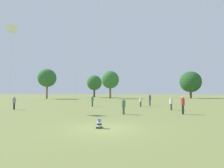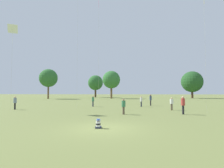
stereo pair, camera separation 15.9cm
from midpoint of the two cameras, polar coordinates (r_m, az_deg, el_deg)
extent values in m
plane|color=olive|center=(10.93, -2.22, -14.21)|extent=(300.00, 300.00, 0.00)
cube|color=#282D47|center=(10.99, -4.07, -13.88)|extent=(0.39, 0.47, 0.10)
cylinder|color=white|center=(10.87, -4.10, -12.89)|extent=(0.31, 0.31, 0.31)
cylinder|color=black|center=(10.87, -4.10, -12.89)|extent=(0.32, 0.32, 0.09)
sphere|color=#A37556|center=(10.84, -4.09, -11.68)|extent=(0.18, 0.18, 0.18)
cylinder|color=#4C70B7|center=(10.83, -4.09, -11.65)|extent=(0.31, 0.31, 0.01)
cylinder|color=#4C70B7|center=(10.83, -4.09, -11.46)|extent=(0.18, 0.18, 0.08)
cylinder|color=#282D42|center=(26.48, -6.08, -6.50)|extent=(0.27, 0.27, 0.79)
cylinder|color=#387A51|center=(26.44, -6.07, -4.98)|extent=(0.49, 0.49, 0.62)
sphere|color=#A37556|center=(26.42, -6.07, -4.11)|extent=(0.21, 0.21, 0.21)
cylinder|color=brown|center=(22.39, 19.10, -7.13)|extent=(0.26, 0.26, 0.75)
cylinder|color=silver|center=(22.35, 19.07, -5.41)|extent=(0.48, 0.48, 0.59)
sphere|color=#DBAD89|center=(22.33, 19.06, -4.43)|extent=(0.20, 0.20, 0.20)
cylinder|color=black|center=(18.68, 22.44, -7.82)|extent=(0.28, 0.28, 0.87)
cylinder|color=#B23833|center=(18.63, 22.40, -5.43)|extent=(0.51, 0.51, 0.69)
sphere|color=#DBAD89|center=(18.61, 22.37, -4.06)|extent=(0.24, 0.24, 0.24)
cylinder|color=black|center=(25.04, -28.97, -6.39)|extent=(0.27, 0.27, 0.81)
cylinder|color=gray|center=(25.00, -28.94, -4.73)|extent=(0.50, 0.50, 0.64)
sphere|color=#DBAD89|center=(24.98, -28.92, -3.78)|extent=(0.22, 0.22, 0.22)
cylinder|color=black|center=(28.57, 12.65, -6.07)|extent=(0.22, 0.22, 0.88)
cylinder|color=#334260|center=(28.53, 12.64, -4.49)|extent=(0.40, 0.40, 0.70)
sphere|color=brown|center=(28.52, 12.63, -3.59)|extent=(0.24, 0.24, 0.24)
cylinder|color=#282D42|center=(26.35, 9.70, -6.51)|extent=(0.27, 0.27, 0.77)
cylinder|color=silver|center=(26.31, 9.69, -5.02)|extent=(0.50, 0.50, 0.61)
sphere|color=#DBAD89|center=(26.30, 9.69, -4.16)|extent=(0.21, 0.21, 0.21)
cylinder|color=brown|center=(17.32, 4.06, -8.65)|extent=(0.23, 0.23, 0.74)
cylinder|color=#387A51|center=(17.26, 4.05, -6.45)|extent=(0.42, 0.42, 0.59)
sphere|color=#A37556|center=(17.24, 4.04, -5.19)|extent=(0.20, 0.20, 0.20)
cylinder|color=#BCB7A8|center=(25.44, -11.02, 17.16)|extent=(0.01, 0.01, 21.55)
cube|color=white|center=(24.03, -29.52, 15.43)|extent=(1.18, 1.02, 0.86)
cylinder|color=white|center=(23.72, -29.58, 12.98)|extent=(0.02, 0.02, 1.41)
cylinder|color=#BCB7A8|center=(23.03, -29.79, 4.10)|extent=(0.01, 0.01, 9.49)
cylinder|color=pink|center=(29.26, -4.18, 25.42)|extent=(0.02, 0.02, 2.09)
cylinder|color=#BCB7A8|center=(26.63, -4.23, 11.45)|extent=(0.01, 0.01, 17.31)
cylinder|color=#BCB7A8|center=(21.57, 28.32, 9.89)|extent=(0.01, 0.01, 13.49)
cylinder|color=#473323|center=(66.83, 24.78, -2.64)|extent=(0.72, 0.72, 3.75)
sphere|color=#235123|center=(66.92, 24.72, 0.68)|extent=(7.29, 7.29, 7.29)
cylinder|color=brown|center=(58.41, -0.14, -2.46)|extent=(0.65, 0.65, 4.69)
sphere|color=#337033|center=(58.56, -0.14, 1.43)|extent=(5.91, 5.91, 5.91)
cylinder|color=brown|center=(59.17, -20.03, -2.12)|extent=(0.51, 0.51, 5.06)
sphere|color=#2D662D|center=(59.33, -19.97, 1.85)|extent=(5.76, 5.76, 5.76)
cylinder|color=#473323|center=(71.24, -5.36, -2.64)|extent=(0.73, 0.73, 4.28)
sphere|color=#2D662D|center=(71.34, -5.35, 0.42)|extent=(6.07, 6.07, 6.07)
camera|label=1|loc=(0.08, -89.74, -0.01)|focal=28.00mm
camera|label=2|loc=(0.08, 90.26, 0.01)|focal=28.00mm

